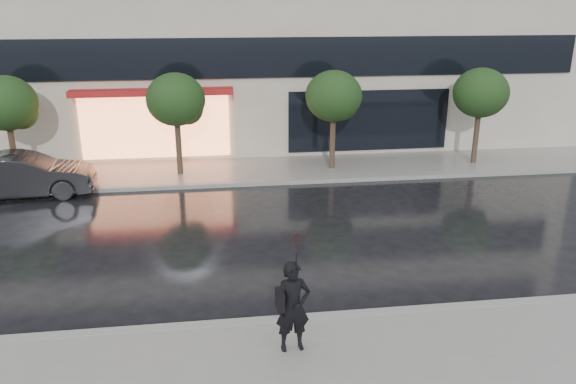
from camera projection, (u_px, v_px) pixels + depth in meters
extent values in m
plane|color=black|center=(294.00, 299.00, 12.82)|extent=(120.00, 120.00, 0.00)
cube|color=slate|center=(257.00, 170.00, 22.42)|extent=(60.00, 3.50, 0.12)
cube|color=gray|center=(301.00, 319.00, 11.86)|extent=(60.00, 0.25, 0.14)
cube|color=gray|center=(261.00, 183.00, 20.77)|extent=(60.00, 0.25, 0.14)
cube|color=black|center=(252.00, 58.00, 22.64)|extent=(28.00, 0.12, 1.60)
cube|color=#FF8C59|center=(156.00, 126.00, 22.98)|extent=(6.00, 0.10, 2.60)
cube|color=maroon|center=(152.00, 92.00, 22.21)|extent=(6.40, 0.70, 0.25)
cube|color=black|center=(369.00, 120.00, 24.15)|extent=(7.00, 0.10, 2.60)
cylinder|color=#33261C|center=(14.00, 154.00, 20.70)|extent=(0.22, 0.22, 2.20)
ellipsoid|color=black|center=(6.00, 103.00, 20.09)|extent=(2.20, 2.20, 1.98)
sphere|color=black|center=(21.00, 113.00, 20.46)|extent=(1.20, 1.20, 1.20)
cylinder|color=#33261C|center=(179.00, 149.00, 21.47)|extent=(0.22, 0.22, 2.20)
ellipsoid|color=black|center=(176.00, 99.00, 20.86)|extent=(2.20, 2.20, 1.98)
sphere|color=black|center=(187.00, 109.00, 21.22)|extent=(1.20, 1.20, 1.20)
cylinder|color=#33261C|center=(332.00, 144.00, 22.23)|extent=(0.22, 0.22, 2.20)
ellipsoid|color=black|center=(334.00, 96.00, 21.62)|extent=(2.20, 2.20, 1.98)
sphere|color=black|center=(342.00, 105.00, 21.99)|extent=(1.20, 1.20, 1.20)
cylinder|color=#33261C|center=(476.00, 139.00, 23.00)|extent=(0.22, 0.22, 2.20)
ellipsoid|color=black|center=(481.00, 93.00, 22.39)|extent=(2.20, 2.20, 1.98)
sphere|color=black|center=(487.00, 102.00, 22.76)|extent=(1.20, 1.20, 1.20)
imported|color=black|center=(23.00, 176.00, 19.31)|extent=(4.80, 2.03, 1.54)
imported|color=black|center=(293.00, 307.00, 10.51)|extent=(0.70, 0.50, 1.80)
imported|color=black|center=(296.00, 252.00, 10.17)|extent=(0.94, 0.96, 0.79)
cylinder|color=black|center=(296.00, 275.00, 10.31)|extent=(0.02, 0.02, 0.90)
cube|color=black|center=(280.00, 300.00, 10.33)|extent=(0.15, 0.35, 0.38)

